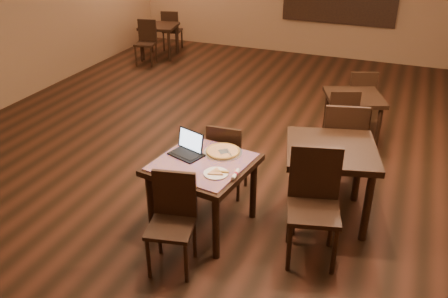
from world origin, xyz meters
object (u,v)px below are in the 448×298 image
at_px(other_table_a, 353,103).
at_px(other_table_c, 330,160).
at_px(other_table_a_chair_near, 344,123).
at_px(other_table_b, 159,30).
at_px(other_table_b_chair_far, 171,28).
at_px(chair_main_near, 173,216).
at_px(tiled_table, 203,170).
at_px(pizza_pan, 223,152).
at_px(other_table_b_chair_near, 146,39).
at_px(laptop, 188,148).
at_px(chair_main_far, 226,156).
at_px(other_table_c_chair_near, 314,198).
at_px(other_table_a_chair_far, 360,95).
at_px(other_table_c_chair_far, 342,141).

distance_m(other_table_a, other_table_c, 1.93).
xyz_separation_m(other_table_a, other_table_a_chair_near, (-0.03, -0.52, -0.07)).
xyz_separation_m(other_table_b, other_table_b_chair_far, (0.02, 0.52, -0.07)).
relative_size(other_table_b_chair_far, other_table_c, 0.81).
height_order(chair_main_near, other_table_b_chair_far, chair_main_near).
relative_size(tiled_table, pizza_pan, 2.65).
bearing_deg(other_table_b_chair_near, tiled_table, -65.53).
bearing_deg(laptop, other_table_b_chair_near, 143.08).
bearing_deg(other_table_c, chair_main_far, 165.57).
xyz_separation_m(chair_main_far, other_table_a, (1.10, 1.93, 0.06)).
xyz_separation_m(other_table_b_chair_far, other_table_c_chair_near, (4.45, -5.69, 0.11)).
height_order(laptop, other_table_b_chair_far, laptop).
bearing_deg(other_table_c_chair_near, other_table_b_chair_far, 113.28).
height_order(other_table_a_chair_far, other_table_b, other_table_a_chair_far).
xyz_separation_m(other_table_a_chair_far, other_table_c_chair_far, (0.04, -1.82, 0.11)).
height_order(chair_main_far, other_table_a_chair_near, chair_main_far).
xyz_separation_m(chair_main_near, chair_main_far, (0.02, 1.24, -0.01)).
xyz_separation_m(pizza_pan, other_table_c_chair_far, (1.05, 1.02, -0.16)).
distance_m(chair_main_far, other_table_c, 1.15).
xyz_separation_m(other_table_a_chair_near, other_table_c_chair_near, (0.04, -2.04, 0.11)).
relative_size(tiled_table, laptop, 2.74).
bearing_deg(other_table_b_chair_near, other_table_a_chair_far, -30.64).
bearing_deg(other_table_b_chair_far, chair_main_near, 106.31).
bearing_deg(tiled_table, other_table_b, 131.18).
bearing_deg(other_table_c, laptop, -173.38).
xyz_separation_m(other_table_a, other_table_b, (-4.45, 2.61, -0.00)).
xyz_separation_m(tiled_table, chair_main_near, (-0.02, -0.62, -0.14)).
bearing_deg(other_table_c, other_table_a_chair_far, 75.50).
bearing_deg(other_table_a_chair_far, chair_main_near, 51.64).
xyz_separation_m(pizza_pan, other_table_b_chair_near, (-3.48, 4.40, -0.27)).
relative_size(chair_main_far, other_table_a_chair_near, 1.01).
xyz_separation_m(laptop, pizza_pan, (0.32, 0.14, -0.05)).
bearing_deg(other_table_a_chair_near, other_table_b_chair_far, 119.27).
height_order(tiled_table, other_table_b_chair_far, other_table_b_chair_far).
xyz_separation_m(laptop, other_table_b_chair_far, (-3.13, 5.58, -0.32)).
bearing_deg(pizza_pan, chair_main_far, 106.62).
distance_m(other_table_a, other_table_b, 5.16).
height_order(other_table_a, other_table_b, same).
height_order(laptop, other_table_c, laptop).
relative_size(pizza_pan, other_table_b_chair_near, 0.44).
relative_size(other_table_a_chair_near, other_table_a_chair_far, 1.00).
bearing_deg(other_table_b, chair_main_near, -71.51).
height_order(pizza_pan, other_table_c_chair_near, other_table_c_chair_near).
bearing_deg(chair_main_far, other_table_b_chair_near, -54.53).
distance_m(other_table_b_chair_near, other_table_c_chair_far, 5.65).
relative_size(other_table_a, other_table_b_chair_near, 1.07).
xyz_separation_m(laptop, other_table_c, (1.34, 0.53, -0.13)).
xyz_separation_m(other_table_a, other_table_a_chair_far, (0.03, 0.52, -0.07)).
bearing_deg(other_table_c_chair_far, other_table_c_chair_near, 73.06).
height_order(other_table_a_chair_far, other_table_b_chair_far, other_table_a_chair_far).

